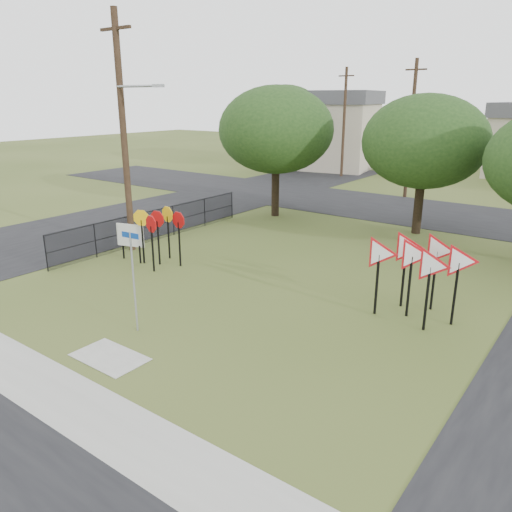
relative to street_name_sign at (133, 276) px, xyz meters
The scene contains 17 objects.
ground 2.04m from the street_name_sign, 52.63° to the left, with size 140.00×140.00×0.00m, color #3C4B1C.
sidewalk 3.79m from the street_name_sign, 78.60° to the right, with size 30.00×1.60×0.02m, color gray.
street_left 15.80m from the street_name_sign, 136.17° to the left, with size 8.00×50.00×0.02m, color black.
street_far 20.96m from the street_name_sign, 88.16° to the left, with size 60.00×8.00×0.02m, color black.
curb_pad 2.38m from the street_name_sign, 66.26° to the right, with size 2.00×1.20×0.02m, color gray.
street_name_sign is the anchor object (origin of this frame).
stop_sign_cluster 6.13m from the street_name_sign, 130.31° to the left, with size 2.15×1.68×2.28m.
yield_sign_cluster 8.54m from the street_name_sign, 43.44° to the left, with size 3.26×1.82×2.59m.
info_board 6.86m from the street_name_sign, 141.33° to the left, with size 1.23×0.41×1.59m.
utility_pole_main 9.18m from the street_name_sign, 140.70° to the left, with size 3.55×0.33×10.00m.
far_pole_a 25.08m from the street_name_sign, 93.06° to the left, with size 1.40×0.24×9.00m.
far_pole_c 32.38m from the street_name_sign, 106.81° to the left, with size 1.40×0.24×9.00m.
fence_run 9.98m from the street_name_sign, 134.20° to the left, with size 0.05×11.55×1.50m.
house_left 37.39m from the street_name_sign, 110.92° to the left, with size 10.58×8.88×7.20m.
tree_near_left 16.11m from the street_name_sign, 109.71° to the left, with size 6.40×6.40×7.27m.
tree_near_mid 16.35m from the street_name_sign, 80.45° to the left, with size 6.00×6.00×6.80m.
tree_far_left 34.65m from the street_name_sign, 116.40° to the left, with size 6.80×6.80×7.73m.
Camera 1 is at (10.13, -9.51, 6.55)m, focal length 35.00 mm.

